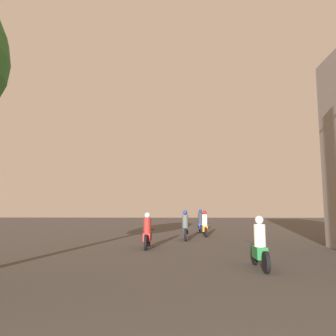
% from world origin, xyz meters
% --- Properties ---
extents(motorcycle_green, '(0.60, 1.89, 1.48)m').
position_xyz_m(motorcycle_green, '(1.86, 8.19, 0.60)').
color(motorcycle_green, black).
rests_on(motorcycle_green, ground_plane).
extents(motorcycle_red, '(0.60, 1.96, 1.51)m').
position_xyz_m(motorcycle_red, '(-1.76, 12.84, 0.60)').
color(motorcycle_red, black).
rests_on(motorcycle_red, ground_plane).
extents(motorcycle_black, '(0.60, 2.10, 1.58)m').
position_xyz_m(motorcycle_black, '(-0.08, 16.68, 0.63)').
color(motorcycle_black, black).
rests_on(motorcycle_black, ground_plane).
extents(motorcycle_orange, '(0.60, 1.94, 1.56)m').
position_xyz_m(motorcycle_orange, '(1.15, 19.03, 0.63)').
color(motorcycle_orange, black).
rests_on(motorcycle_orange, ground_plane).
extents(motorcycle_blue, '(0.60, 1.90, 1.63)m').
position_xyz_m(motorcycle_blue, '(1.08, 22.05, 0.64)').
color(motorcycle_blue, black).
rests_on(motorcycle_blue, ground_plane).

